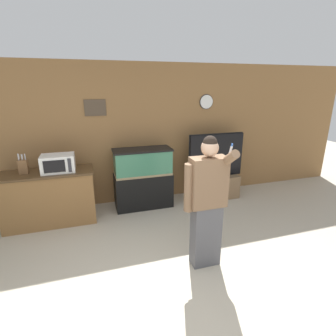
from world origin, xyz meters
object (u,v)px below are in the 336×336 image
Objects in this scene: aquarium_on_stand at (143,178)px; tv_on_stand at (215,179)px; counter_island at (50,198)px; microwave at (58,163)px; person_standing at (207,202)px; knife_block at (23,166)px.

tv_on_stand is at bearing -1.38° from aquarium_on_stand.
tv_on_stand reaches higher than counter_island.
person_standing is (1.77, -1.68, -0.16)m from microwave.
knife_block is at bearing 142.85° from person_standing.
person_standing reaches higher than tv_on_stand.
knife_block is (-0.51, 0.05, -0.02)m from microwave.
tv_on_stand is (3.36, 0.12, -0.62)m from knife_block.
counter_island is 0.86× the size of person_standing.
person_standing reaches higher than knife_block.
knife_block is at bearing -175.39° from aquarium_on_stand.
microwave is 0.38× the size of tv_on_stand.
knife_block reaches higher than counter_island.
microwave is at bearing 136.56° from person_standing.
person_standing is at bearing -120.27° from tv_on_stand.
knife_block reaches higher than microwave.
knife_block is 2.86m from person_standing.
tv_on_stand is (3.05, 0.14, -0.06)m from counter_island.
counter_island is 0.61m from microwave.
microwave is at bearing -7.39° from counter_island.
counter_island is 4.52× the size of knife_block.
microwave reaches higher than counter_island.
knife_block is at bearing -177.99° from tv_on_stand.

